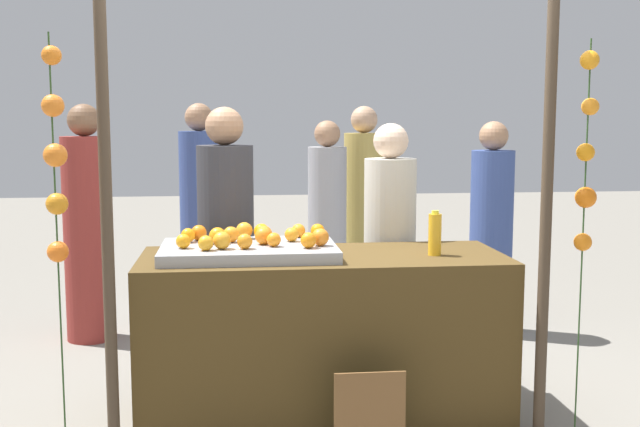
{
  "coord_description": "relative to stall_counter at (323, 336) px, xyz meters",
  "views": [
    {
      "loc": [
        -0.45,
        -3.93,
        1.58
      ],
      "look_at": [
        0.0,
        0.15,
        1.07
      ],
      "focal_mm": 43.1,
      "sensor_mm": 36.0,
      "label": 1
    }
  ],
  "objects": [
    {
      "name": "ground_plane",
      "position": [
        0.0,
        0.0,
        -0.44
      ],
      "size": [
        24.0,
        24.0,
        0.0
      ],
      "primitive_type": "plane",
      "color": "gray"
    },
    {
      "name": "stall_counter",
      "position": [
        0.0,
        0.0,
        0.0
      ],
      "size": [
        1.9,
        0.75,
        0.87
      ],
      "primitive_type": "cube",
      "color": "#4C3819",
      "rests_on": "ground_plane"
    },
    {
      "name": "orange_tray",
      "position": [
        -0.39,
        0.0,
        0.47
      ],
      "size": [
        0.9,
        0.58,
        0.06
      ],
      "primitive_type": "cube",
      "color": "#9EA0A5",
      "rests_on": "stall_counter"
    },
    {
      "name": "orange_0",
      "position": [
        -0.31,
        0.19,
        0.54
      ],
      "size": [
        0.08,
        0.08,
        0.08
      ],
      "primitive_type": "sphere",
      "color": "orange",
      "rests_on": "orange_tray"
    },
    {
      "name": "orange_1",
      "position": [
        -0.41,
        -0.12,
        0.54
      ],
      "size": [
        0.08,
        0.08,
        0.08
      ],
      "primitive_type": "sphere",
      "color": "orange",
      "rests_on": "orange_tray"
    },
    {
      "name": "orange_2",
      "position": [
        -0.48,
        0.09,
        0.54
      ],
      "size": [
        0.08,
        0.08,
        0.08
      ],
      "primitive_type": "sphere",
      "color": "orange",
      "rests_on": "orange_tray"
    },
    {
      "name": "orange_3",
      "position": [
        -0.3,
        0.1,
        0.54
      ],
      "size": [
        0.09,
        0.09,
        0.09
      ],
      "primitive_type": "sphere",
      "color": "orange",
      "rests_on": "orange_tray"
    },
    {
      "name": "orange_4",
      "position": [
        -0.41,
        0.21,
        0.54
      ],
      "size": [
        0.09,
        0.09,
        0.09
      ],
      "primitive_type": "sphere",
      "color": "orange",
      "rests_on": "orange_tray"
    },
    {
      "name": "orange_5",
      "position": [
        -0.31,
        0.01,
        0.54
      ],
      "size": [
        0.09,
        0.09,
        0.09
      ],
      "primitive_type": "sphere",
      "color": "orange",
      "rests_on": "orange_tray"
    },
    {
      "name": "orange_6",
      "position": [
        -0.6,
        -0.15,
        0.53
      ],
      "size": [
        0.08,
        0.08,
        0.08
      ],
      "primitive_type": "sphere",
      "color": "orange",
      "rests_on": "orange_tray"
    },
    {
      "name": "orange_7",
      "position": [
        -0.72,
        -0.07,
        0.53
      ],
      "size": [
        0.07,
        0.07,
        0.07
      ],
      "primitive_type": "sphere",
      "color": "orange",
      "rests_on": "orange_tray"
    },
    {
      "name": "orange_8",
      "position": [
        -0.26,
        -0.07,
        0.53
      ],
      "size": [
        0.07,
        0.07,
        0.07
      ],
      "primitive_type": "sphere",
      "color": "orange",
      "rests_on": "orange_tray"
    },
    {
      "name": "orange_9",
      "position": [
        -0.65,
        0.17,
        0.54
      ],
      "size": [
        0.08,
        0.08,
        0.08
      ],
      "primitive_type": "sphere",
      "color": "orange",
      "rests_on": "orange_tray"
    },
    {
      "name": "orange_10",
      "position": [
        -0.09,
        -0.13,
        0.54
      ],
      "size": [
        0.08,
        0.08,
        0.08
      ],
      "primitive_type": "sphere",
      "color": "orange",
      "rests_on": "orange_tray"
    },
    {
      "name": "orange_11",
      "position": [
        -0.55,
        0.04,
        0.54
      ],
      "size": [
        0.09,
        0.09,
        0.09
      ],
      "primitive_type": "sphere",
      "color": "orange",
      "rests_on": "orange_tray"
    },
    {
      "name": "orange_12",
      "position": [
        -0.02,
        -0.07,
        0.54
      ],
      "size": [
        0.09,
        0.09,
        0.09
      ],
      "primitive_type": "sphere",
      "color": "orange",
      "rests_on": "orange_tray"
    },
    {
      "name": "orange_13",
      "position": [
        -0.11,
        0.23,
        0.53
      ],
      "size": [
        0.07,
        0.07,
        0.07
      ],
      "primitive_type": "sphere",
      "color": "orange",
      "rests_on": "orange_tray"
    },
    {
      "name": "orange_14",
      "position": [
        -0.16,
        0.09,
        0.53
      ],
      "size": [
        0.07,
        0.07,
        0.07
      ],
      "primitive_type": "sphere",
      "color": "orange",
      "rests_on": "orange_tray"
    },
    {
      "name": "orange_15",
      "position": [
        -0.01,
        0.21,
        0.53
      ],
      "size": [
        0.08,
        0.08,
        0.08
      ],
      "primitive_type": "sphere",
      "color": "orange",
      "rests_on": "orange_tray"
    },
    {
      "name": "orange_16",
      "position": [
        -0.7,
        0.12,
        0.53
      ],
      "size": [
        0.08,
        0.08,
        0.08
      ],
      "primitive_type": "sphere",
      "color": "orange",
      "rests_on": "orange_tray"
    },
    {
      "name": "orange_17",
      "position": [
        -0.52,
        -0.12,
        0.54
      ],
      "size": [
        0.09,
        0.09,
        0.09
      ],
      "primitive_type": "sphere",
      "color": "orange",
      "rests_on": "orange_tray"
    },
    {
      "name": "juice_bottle",
      "position": [
        0.58,
        -0.07,
        0.55
      ],
      "size": [
        0.07,
        0.07,
        0.23
      ],
      "color": "gold",
      "rests_on": "stall_counter"
    },
    {
      "name": "chalkboard_sign",
      "position": [
        0.15,
        -0.58,
        -0.23
      ],
      "size": [
        0.33,
        0.03,
        0.44
      ],
      "color": "brown",
      "rests_on": "ground_plane"
    },
    {
      "name": "vendor_left",
      "position": [
        -0.51,
        0.59,
        0.33
      ],
      "size": [
        0.33,
        0.33,
        1.65
      ],
      "color": "#333338",
      "rests_on": "ground_plane"
    },
    {
      "name": "vendor_right",
      "position": [
        0.47,
        0.57,
        0.29
      ],
      "size": [
        0.31,
        0.31,
        1.55
      ],
      "color": "beige",
      "rests_on": "ground_plane"
    },
    {
      "name": "crowd_person_0",
      "position": [
        0.29,
        2.22,
        0.29
      ],
      "size": [
        0.31,
        0.31,
        1.57
      ],
      "color": "#99999E",
      "rests_on": "ground_plane"
    },
    {
      "name": "crowd_person_1",
      "position": [
        -0.74,
        2.53,
        0.36
      ],
      "size": [
        0.34,
        0.34,
        1.71
      ],
      "color": "#384C8C",
      "rests_on": "ground_plane"
    },
    {
      "name": "crowd_person_2",
      "position": [
        1.42,
        1.48,
        0.29
      ],
      "size": [
        0.31,
        0.31,
        1.56
      ],
      "color": "#384C8C",
      "rests_on": "ground_plane"
    },
    {
      "name": "crowd_person_3",
      "position": [
        0.64,
        2.52,
        0.35
      ],
      "size": [
        0.34,
        0.34,
        1.69
      ],
      "color": "tan",
      "rests_on": "ground_plane"
    },
    {
      "name": "crowd_person_4",
      "position": [
        -1.5,
        1.62,
        0.35
      ],
      "size": [
        0.34,
        0.34,
        1.68
      ],
      "color": "maroon",
      "rests_on": "ground_plane"
    },
    {
      "name": "canopy_post_left",
      "position": [
        -1.03,
        -0.42,
        0.65
      ],
      "size": [
        0.06,
        0.06,
        2.16
      ],
      "primitive_type": "cylinder",
      "color": "#473828",
      "rests_on": "ground_plane"
    },
    {
      "name": "canopy_post_right",
      "position": [
        1.03,
        -0.42,
        0.65
      ],
      "size": [
        0.06,
        0.06,
        2.16
      ],
      "primitive_type": "cylinder",
      "color": "#473828",
      "rests_on": "ground_plane"
    },
    {
      "name": "garland_strand_left",
      "position": [
        -1.24,
        -0.46,
        0.95
      ],
      "size": [
        0.11,
        0.11,
        1.95
      ],
      "color": "#2D4C23",
      "rests_on": "ground_plane"
    },
    {
      "name": "garland_strand_right",
      "position": [
        1.2,
        -0.45,
        0.95
      ],
      "size": [
        0.11,
        0.11,
        1.95
      ],
      "color": "#2D4C23",
      "rests_on": "ground_plane"
    }
  ]
}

